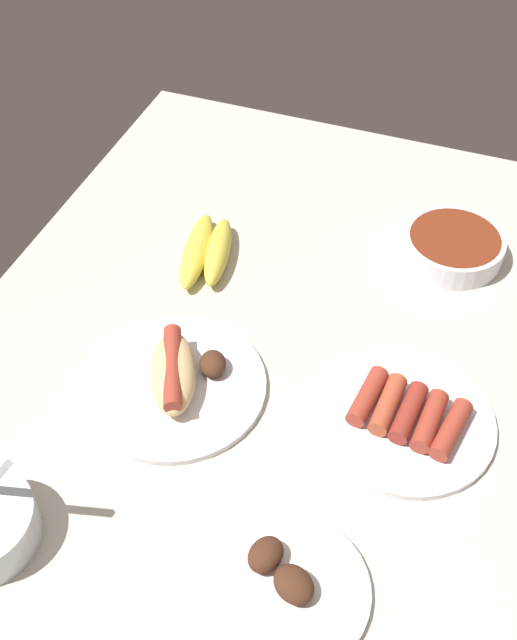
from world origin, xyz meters
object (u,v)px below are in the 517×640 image
(banana_bunch, at_px, (207,251))
(plate_grilled_meat, at_px, (287,585))
(plate_hotdog_assembled, at_px, (176,379))
(plate_sausages, at_px, (407,418))
(bowl_chili, at_px, (453,246))

(banana_bunch, distance_m, plate_grilled_meat, 0.55)
(plate_hotdog_assembled, bearing_deg, plate_grilled_meat, -133.16)
(plate_grilled_meat, bearing_deg, plate_sausages, -15.76)
(banana_bunch, relative_size, plate_hotdog_assembled, 0.71)
(bowl_chili, distance_m, plate_grilled_meat, 0.61)
(plate_grilled_meat, bearing_deg, bowl_chili, -6.66)
(banana_bunch, relative_size, plate_sausages, 0.77)
(banana_bunch, distance_m, plate_hotdog_assembled, 0.26)
(banana_bunch, xyz_separation_m, plate_hotdog_assembled, (-0.25, -0.06, -0.00))
(plate_grilled_meat, relative_size, plate_sausages, 0.80)
(banana_bunch, height_order, plate_grilled_meat, same)
(bowl_chili, xyz_separation_m, banana_bunch, (-0.14, 0.36, -0.00))
(plate_hotdog_assembled, relative_size, plate_sausages, 1.08)
(plate_hotdog_assembled, distance_m, plate_sausages, 0.31)
(bowl_chili, xyz_separation_m, plate_grilled_meat, (-0.61, 0.07, -0.01))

